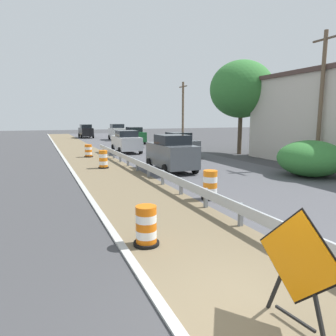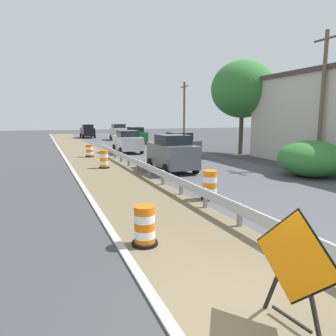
{
  "view_description": "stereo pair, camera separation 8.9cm",
  "coord_description": "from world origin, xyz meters",
  "px_view_note": "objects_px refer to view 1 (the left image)",
  "views": [
    {
      "loc": [
        -3.05,
        -3.72,
        3.18
      ],
      "look_at": [
        2.09,
        8.51,
        1.01
      ],
      "focal_mm": 33.07,
      "sensor_mm": 36.0,
      "label": 1
    },
    {
      "loc": [
        -2.97,
        -3.76,
        3.18
      ],
      "look_at": [
        2.09,
        8.51,
        1.01
      ],
      "focal_mm": 33.07,
      "sensor_mm": 36.0,
      "label": 2
    }
  ],
  "objects_px": {
    "car_lead_near_lane": "(126,141)",
    "car_lead_far_lane": "(86,131)",
    "traffic_barrel_mid": "(103,160)",
    "car_mid_far_lane": "(117,132)",
    "utility_pole_mid": "(183,113)",
    "car_trailing_near_lane": "(134,135)",
    "traffic_barrel_close": "(210,186)",
    "traffic_barrel_far": "(88,151)",
    "utility_pole_near": "(321,99)",
    "car_distant_a": "(179,145)",
    "traffic_barrel_nearest": "(146,228)",
    "car_trailing_far_lane": "(171,153)",
    "warning_sign_diamond": "(298,263)"
  },
  "relations": [
    {
      "from": "traffic_barrel_nearest",
      "to": "traffic_barrel_mid",
      "type": "distance_m",
      "value": 12.48
    },
    {
      "from": "warning_sign_diamond",
      "to": "traffic_barrel_mid",
      "type": "xyz_separation_m",
      "value": [
        0.25,
        16.2,
        -0.52
      ]
    },
    {
      "from": "traffic_barrel_mid",
      "to": "car_lead_near_lane",
      "type": "height_order",
      "value": "car_lead_near_lane"
    },
    {
      "from": "warning_sign_diamond",
      "to": "utility_pole_mid",
      "type": "bearing_deg",
      "value": -119.53
    },
    {
      "from": "car_lead_near_lane",
      "to": "traffic_barrel_close",
      "type": "bearing_deg",
      "value": 177.79
    },
    {
      "from": "utility_pole_near",
      "to": "car_distant_a",
      "type": "bearing_deg",
      "value": 122.17
    },
    {
      "from": "traffic_barrel_far",
      "to": "car_trailing_near_lane",
      "type": "xyz_separation_m",
      "value": [
        7.18,
        11.01,
        0.55
      ]
    },
    {
      "from": "car_trailing_far_lane",
      "to": "car_lead_far_lane",
      "type": "bearing_deg",
      "value": 1.32
    },
    {
      "from": "car_mid_far_lane",
      "to": "utility_pole_near",
      "type": "relative_size",
      "value": 0.57
    },
    {
      "from": "utility_pole_mid",
      "to": "car_trailing_near_lane",
      "type": "bearing_deg",
      "value": 128.63
    },
    {
      "from": "traffic_barrel_nearest",
      "to": "car_distant_a",
      "type": "xyz_separation_m",
      "value": [
        8.15,
        15.68,
        0.54
      ]
    },
    {
      "from": "car_trailing_far_lane",
      "to": "car_trailing_near_lane",
      "type": "bearing_deg",
      "value": -9.56
    },
    {
      "from": "car_trailing_far_lane",
      "to": "utility_pole_mid",
      "type": "bearing_deg",
      "value": -27.04
    },
    {
      "from": "car_lead_near_lane",
      "to": "car_lead_far_lane",
      "type": "xyz_separation_m",
      "value": [
        -0.43,
        22.49,
        0.04
      ]
    },
    {
      "from": "warning_sign_diamond",
      "to": "traffic_barrel_far",
      "type": "bearing_deg",
      "value": -97.9
    },
    {
      "from": "utility_pole_near",
      "to": "car_lead_near_lane",
      "type": "bearing_deg",
      "value": 122.18
    },
    {
      "from": "traffic_barrel_mid",
      "to": "car_lead_far_lane",
      "type": "xyz_separation_m",
      "value": [
        3.28,
        30.65,
        0.53
      ]
    },
    {
      "from": "car_mid_far_lane",
      "to": "utility_pole_near",
      "type": "height_order",
      "value": "utility_pole_near"
    },
    {
      "from": "traffic_barrel_nearest",
      "to": "car_trailing_far_lane",
      "type": "relative_size",
      "value": 0.24
    },
    {
      "from": "car_lead_near_lane",
      "to": "car_lead_far_lane",
      "type": "height_order",
      "value": "car_lead_far_lane"
    },
    {
      "from": "car_mid_far_lane",
      "to": "car_trailing_far_lane",
      "type": "distance_m",
      "value": 26.83
    },
    {
      "from": "car_lead_far_lane",
      "to": "utility_pole_mid",
      "type": "xyz_separation_m",
      "value": [
        7.97,
        -18.7,
        2.6
      ]
    },
    {
      "from": "warning_sign_diamond",
      "to": "traffic_barrel_close",
      "type": "height_order",
      "value": "warning_sign_diamond"
    },
    {
      "from": "traffic_barrel_far",
      "to": "utility_pole_mid",
      "type": "xyz_separation_m",
      "value": [
        11.27,
        5.89,
        3.2
      ]
    },
    {
      "from": "traffic_barrel_close",
      "to": "car_trailing_near_lane",
      "type": "height_order",
      "value": "car_trailing_near_lane"
    },
    {
      "from": "traffic_barrel_far",
      "to": "car_trailing_near_lane",
      "type": "height_order",
      "value": "car_trailing_near_lane"
    },
    {
      "from": "warning_sign_diamond",
      "to": "car_lead_near_lane",
      "type": "height_order",
      "value": "car_lead_near_lane"
    },
    {
      "from": "warning_sign_diamond",
      "to": "car_lead_far_lane",
      "type": "xyz_separation_m",
      "value": [
        3.53,
        46.84,
        0.01
      ]
    },
    {
      "from": "utility_pole_mid",
      "to": "car_lead_far_lane",
      "type": "bearing_deg",
      "value": 113.09
    },
    {
      "from": "traffic_barrel_mid",
      "to": "car_mid_far_lane",
      "type": "xyz_separation_m",
      "value": [
        6.73,
        24.05,
        0.61
      ]
    },
    {
      "from": "utility_pole_near",
      "to": "utility_pole_mid",
      "type": "bearing_deg",
      "value": 93.27
    },
    {
      "from": "traffic_barrel_far",
      "to": "utility_pole_near",
      "type": "relative_size",
      "value": 0.12
    },
    {
      "from": "car_distant_a",
      "to": "traffic_barrel_mid",
      "type": "bearing_deg",
      "value": -63.55
    },
    {
      "from": "car_lead_far_lane",
      "to": "car_distant_a",
      "type": "xyz_separation_m",
      "value": [
        3.51,
        -27.37,
        -0.06
      ]
    },
    {
      "from": "traffic_barrel_far",
      "to": "utility_pole_near",
      "type": "xyz_separation_m",
      "value": [
        12.26,
        -11.44,
        3.82
      ]
    },
    {
      "from": "car_lead_near_lane",
      "to": "traffic_barrel_far",
      "type": "bearing_deg",
      "value": 121.63
    },
    {
      "from": "car_lead_far_lane",
      "to": "car_mid_far_lane",
      "type": "relative_size",
      "value": 0.94
    },
    {
      "from": "car_lead_far_lane",
      "to": "car_trailing_far_lane",
      "type": "relative_size",
      "value": 1.05
    },
    {
      "from": "traffic_barrel_nearest",
      "to": "car_lead_far_lane",
      "type": "relative_size",
      "value": 0.23
    },
    {
      "from": "traffic_barrel_close",
      "to": "car_trailing_near_lane",
      "type": "relative_size",
      "value": 0.28
    },
    {
      "from": "car_trailing_near_lane",
      "to": "traffic_barrel_nearest",
      "type": "bearing_deg",
      "value": -16.22
    },
    {
      "from": "traffic_barrel_close",
      "to": "traffic_barrel_far",
      "type": "relative_size",
      "value": 1.12
    },
    {
      "from": "utility_pole_mid",
      "to": "traffic_barrel_mid",
      "type": "bearing_deg",
      "value": -133.29
    },
    {
      "from": "traffic_barrel_far",
      "to": "car_lead_far_lane",
      "type": "height_order",
      "value": "car_lead_far_lane"
    },
    {
      "from": "warning_sign_diamond",
      "to": "traffic_barrel_mid",
      "type": "relative_size",
      "value": 1.66
    },
    {
      "from": "traffic_barrel_far",
      "to": "car_mid_far_lane",
      "type": "bearing_deg",
      "value": 69.44
    },
    {
      "from": "warning_sign_diamond",
      "to": "car_trailing_near_lane",
      "type": "xyz_separation_m",
      "value": [
        7.42,
        33.26,
        -0.03
      ]
    },
    {
      "from": "car_lead_near_lane",
      "to": "car_trailing_near_lane",
      "type": "xyz_separation_m",
      "value": [
        3.45,
        8.9,
        -0.0
      ]
    },
    {
      "from": "car_mid_far_lane",
      "to": "car_distant_a",
      "type": "distance_m",
      "value": 20.78
    },
    {
      "from": "car_lead_near_lane",
      "to": "car_mid_far_lane",
      "type": "relative_size",
      "value": 1.02
    }
  ]
}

